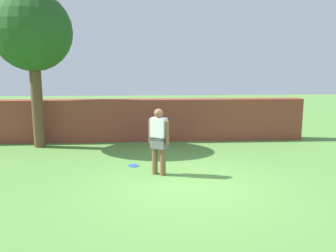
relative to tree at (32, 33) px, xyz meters
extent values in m
plane|color=#568C3D|center=(4.29, -3.85, -3.54)|extent=(40.00, 40.00, 0.00)
cube|color=brown|center=(2.79, 0.71, -2.82)|extent=(12.00, 0.50, 1.43)
cylinder|color=brown|center=(0.00, 0.00, -2.07)|extent=(0.35, 0.35, 2.93)
sphere|color=#23511E|center=(0.00, 0.00, 0.05)|extent=(2.40, 2.40, 2.40)
cylinder|color=brown|center=(3.62, -2.99, -3.11)|extent=(0.14, 0.14, 0.85)
cylinder|color=brown|center=(3.81, -3.10, -3.11)|extent=(0.14, 0.14, 0.85)
cube|color=slate|center=(3.72, -3.04, -2.74)|extent=(0.42, 0.37, 0.28)
cube|color=silver|center=(3.72, -3.04, -2.41)|extent=(0.42, 0.37, 0.55)
sphere|color=brown|center=(3.72, -3.04, -2.03)|extent=(0.22, 0.22, 0.22)
cylinder|color=brown|center=(3.52, -2.93, -2.49)|extent=(0.09, 0.09, 0.58)
cylinder|color=brown|center=(3.91, -3.15, -2.49)|extent=(0.09, 0.09, 0.58)
cylinder|color=blue|center=(3.07, -2.30, -3.53)|extent=(0.27, 0.27, 0.02)
camera|label=1|loc=(3.45, -11.42, -0.76)|focal=38.36mm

